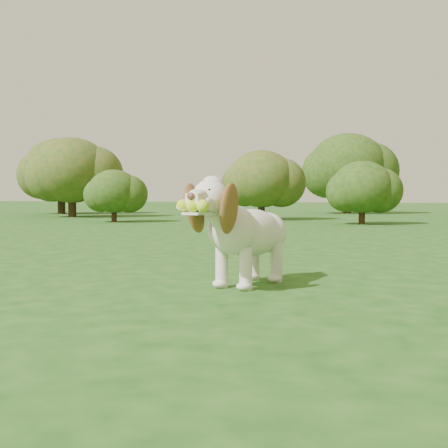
% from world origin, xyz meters
% --- Properties ---
extents(ground, '(80.00, 80.00, 0.00)m').
position_xyz_m(ground, '(0.00, 0.00, 0.00)').
color(ground, '#174112').
rests_on(ground, ground).
extents(dog, '(0.56, 1.07, 0.71)m').
position_xyz_m(dog, '(0.55, -0.13, 0.38)').
color(dog, silver).
rests_on(dog, ground).
extents(shrub_a, '(1.10, 1.10, 1.14)m').
position_xyz_m(shrub_a, '(-4.43, 7.17, 0.67)').
color(shrub_a, '#382314').
rests_on(shrub_a, ground).
extents(shrub_b, '(1.58, 1.58, 1.64)m').
position_xyz_m(shrub_b, '(-1.68, 9.22, 0.96)').
color(shrub_b, '#382314').
rests_on(shrub_b, ground).
extents(shrub_i, '(2.42, 2.42, 2.51)m').
position_xyz_m(shrub_i, '(-0.19, 14.33, 1.48)').
color(shrub_i, '#382314').
rests_on(shrub_i, ground).
extents(shrub_e, '(2.02, 2.02, 2.10)m').
position_xyz_m(shrub_e, '(-6.82, 9.24, 1.23)').
color(shrub_e, '#382314').
rests_on(shrub_e, ground).
extents(shrub_c, '(1.22, 1.22, 1.27)m').
position_xyz_m(shrub_c, '(0.72, 7.88, 0.75)').
color(shrub_c, '#382314').
rests_on(shrub_c, ground).
extents(shrub_g, '(2.25, 2.25, 2.33)m').
position_xyz_m(shrub_g, '(-8.59, 11.37, 1.37)').
color(shrub_g, '#382314').
rests_on(shrub_g, ground).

